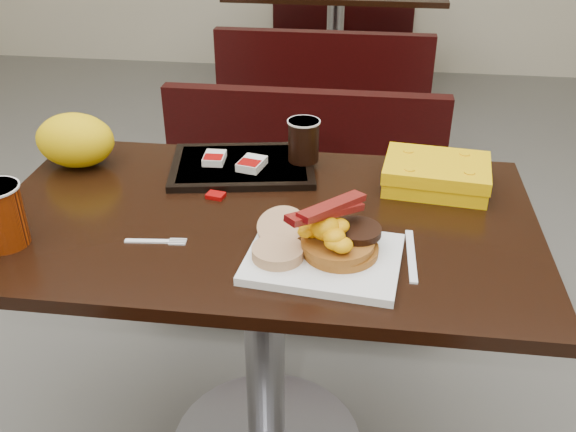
# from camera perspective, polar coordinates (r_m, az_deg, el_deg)

# --- Properties ---
(table_near) EXTENTS (1.20, 0.70, 0.75)m
(table_near) POSITION_cam_1_polar(r_m,az_deg,el_deg) (1.64, -2.07, -11.34)
(table_near) COLOR black
(table_near) RESTS_ON floor
(bench_near_n) EXTENTS (1.00, 0.46, 0.72)m
(bench_near_n) POSITION_cam_1_polar(r_m,az_deg,el_deg) (2.22, 0.82, 0.34)
(bench_near_n) COLOR black
(bench_near_n) RESTS_ON floor
(table_far) EXTENTS (1.20, 0.70, 0.75)m
(table_far) POSITION_cam_1_polar(r_m,az_deg,el_deg) (3.97, 4.11, 14.19)
(table_far) COLOR black
(table_far) RESTS_ON floor
(bench_far_s) EXTENTS (1.00, 0.46, 0.72)m
(bench_far_s) POSITION_cam_1_polar(r_m,az_deg,el_deg) (3.31, 3.28, 10.65)
(bench_far_s) COLOR black
(bench_far_s) RESTS_ON floor
(bench_far_n) EXTENTS (1.00, 0.46, 0.72)m
(bench_far_n) POSITION_cam_1_polar(r_m,az_deg,el_deg) (4.65, 4.70, 16.36)
(bench_far_n) COLOR black
(bench_far_n) RESTS_ON floor
(platter) EXTENTS (0.32, 0.26, 0.02)m
(platter) POSITION_cam_1_polar(r_m,az_deg,el_deg) (1.26, 3.16, -3.79)
(platter) COLOR white
(platter) RESTS_ON table_near
(pancake_stack) EXTENTS (0.17, 0.17, 0.03)m
(pancake_stack) POSITION_cam_1_polar(r_m,az_deg,el_deg) (1.26, 4.66, -2.63)
(pancake_stack) COLOR #A4501B
(pancake_stack) RESTS_ON platter
(sausage_patty) EXTENTS (0.12, 0.12, 0.01)m
(sausage_patty) POSITION_cam_1_polar(r_m,az_deg,el_deg) (1.27, 6.15, -1.30)
(sausage_patty) COLOR black
(sausage_patty) RESTS_ON pancake_stack
(scrambled_eggs) EXTENTS (0.11, 0.10, 0.05)m
(scrambled_eggs) POSITION_cam_1_polar(r_m,az_deg,el_deg) (1.23, 3.30, -1.25)
(scrambled_eggs) COLOR #E7BE04
(scrambled_eggs) RESTS_ON pancake_stack
(bacon_strips) EXTENTS (0.18, 0.18, 0.01)m
(bacon_strips) POSITION_cam_1_polar(r_m,az_deg,el_deg) (1.22, 3.33, 0.46)
(bacon_strips) COLOR #4E0507
(bacon_strips) RESTS_ON scrambled_eggs
(muffin_bottom) EXTENTS (0.13, 0.13, 0.02)m
(muffin_bottom) POSITION_cam_1_polar(r_m,az_deg,el_deg) (1.24, -0.91, -3.23)
(muffin_bottom) COLOR tan
(muffin_bottom) RESTS_ON platter
(muffin_top) EXTENTS (0.12, 0.12, 0.06)m
(muffin_top) POSITION_cam_1_polar(r_m,az_deg,el_deg) (1.30, -0.54, -1.06)
(muffin_top) COLOR tan
(muffin_top) RESTS_ON platter
(coffee_cup_near) EXTENTS (0.10, 0.10, 0.13)m
(coffee_cup_near) POSITION_cam_1_polar(r_m,az_deg,el_deg) (1.41, -24.04, 0.01)
(coffee_cup_near) COLOR #962D05
(coffee_cup_near) RESTS_ON table_near
(fork) EXTENTS (0.13, 0.04, 0.00)m
(fork) POSITION_cam_1_polar(r_m,az_deg,el_deg) (1.36, -12.33, -2.18)
(fork) COLOR white
(fork) RESTS_ON table_near
(knife) EXTENTS (0.02, 0.19, 0.00)m
(knife) POSITION_cam_1_polar(r_m,az_deg,el_deg) (1.31, 10.81, -3.44)
(knife) COLOR white
(knife) RESTS_ON table_near
(condiment_syrup) EXTENTS (0.05, 0.04, 0.01)m
(condiment_syrup) POSITION_cam_1_polar(r_m,az_deg,el_deg) (1.54, -7.37, 2.60)
(condiment_syrup) COLOR #A94607
(condiment_syrup) RESTS_ON table_near
(condiment_ketchup) EXTENTS (0.05, 0.04, 0.01)m
(condiment_ketchup) POSITION_cam_1_polar(r_m,az_deg,el_deg) (1.50, -6.40, 1.81)
(condiment_ketchup) COLOR #8C0504
(condiment_ketchup) RESTS_ON table_near
(tray) EXTENTS (0.39, 0.31, 0.02)m
(tray) POSITION_cam_1_polar(r_m,az_deg,el_deg) (1.63, -4.03, 4.43)
(tray) COLOR black
(tray) RESTS_ON table_near
(hashbrown_sleeve_left) EXTENTS (0.05, 0.07, 0.02)m
(hashbrown_sleeve_left) POSITION_cam_1_polar(r_m,az_deg,el_deg) (1.64, -6.50, 5.10)
(hashbrown_sleeve_left) COLOR silver
(hashbrown_sleeve_left) RESTS_ON tray
(hashbrown_sleeve_right) EXTENTS (0.07, 0.09, 0.02)m
(hashbrown_sleeve_right) POSITION_cam_1_polar(r_m,az_deg,el_deg) (1.60, -3.21, 4.62)
(hashbrown_sleeve_right) COLOR silver
(hashbrown_sleeve_right) RESTS_ON tray
(coffee_cup_far) EXTENTS (0.10, 0.10, 0.11)m
(coffee_cup_far) POSITION_cam_1_polar(r_m,az_deg,el_deg) (1.61, 1.38, 6.66)
(coffee_cup_far) COLOR black
(coffee_cup_far) RESTS_ON tray
(clamshell) EXTENTS (0.26, 0.21, 0.07)m
(clamshell) POSITION_cam_1_polar(r_m,az_deg,el_deg) (1.57, 12.94, 3.59)
(clamshell) COLOR #F3B604
(clamshell) RESTS_ON table_near
(paper_bag) EXTENTS (0.22, 0.18, 0.14)m
(paper_bag) POSITION_cam_1_polar(r_m,az_deg,el_deg) (1.71, -18.25, 6.37)
(paper_bag) COLOR yellow
(paper_bag) RESTS_ON table_near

